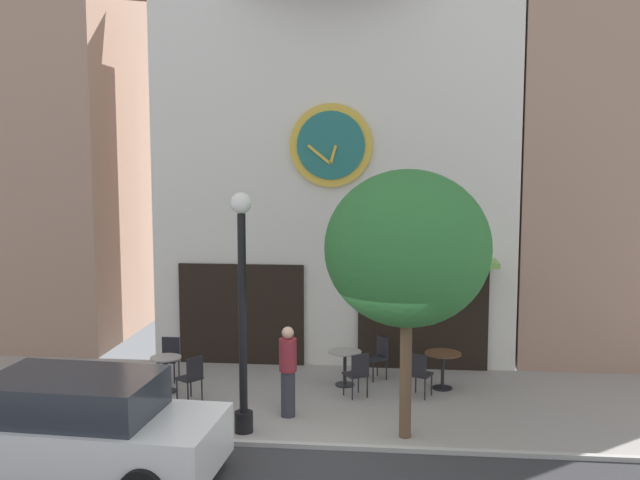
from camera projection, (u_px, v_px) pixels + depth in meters
The scene contains 16 objects.
ground_plane at pixel (345, 463), 11.41m from camera, with size 29.10×10.49×0.13m.
clock_building at pixel (336, 132), 17.41m from camera, with size 8.21×4.12×10.29m.
neighbor_building_left at pixel (22, 87), 19.06m from camera, with size 5.62×4.64×13.06m.
neighbor_building_right at pixel (638, 70), 17.35m from camera, with size 5.92×4.42×13.52m.
street_lamp at pixel (243, 312), 12.39m from camera, with size 0.36×0.36×4.14m.
street_tree at pixel (407, 249), 12.04m from camera, with size 2.75×2.47×4.53m.
cafe_table_center_left at pixel (166, 369), 14.73m from camera, with size 0.62×0.62×0.72m.
cafe_table_rightmost at pixel (345, 361), 15.14m from camera, with size 0.68×0.68×0.73m.
cafe_table_center at pixel (443, 363), 14.91m from camera, with size 0.74×0.74×0.75m.
cafe_chair_curbside at pixel (192, 375), 14.12m from camera, with size 0.56×0.56×0.90m.
cafe_chair_near_tree at pixel (170, 355), 15.52m from camera, with size 0.40×0.40×0.90m.
cafe_chair_left_end at pixel (358, 371), 14.36m from camera, with size 0.56×0.56×0.90m.
cafe_chair_under_awning at pixel (419, 371), 14.36m from camera, with size 0.53×0.53×0.90m.
cafe_chair_right_end at pixel (379, 354), 15.60m from camera, with size 0.56×0.56×0.90m.
pedestrian_maroon at pixel (288, 370), 13.29m from camera, with size 0.43×0.43×1.67m.
parked_car_white at pixel (75, 428), 10.72m from camera, with size 4.40×2.22×1.55m.
Camera 1 is at (0.74, -11.36, 4.72)m, focal length 41.11 mm.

